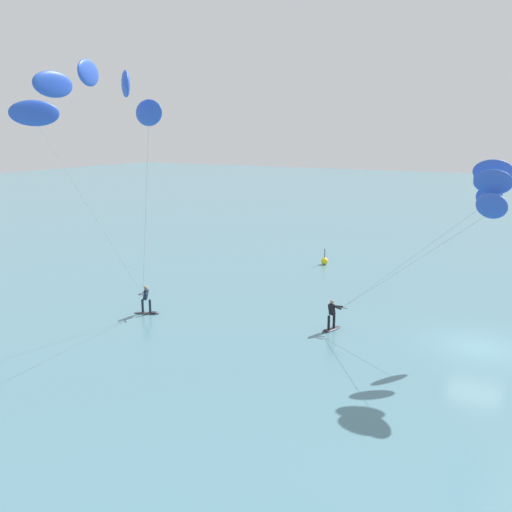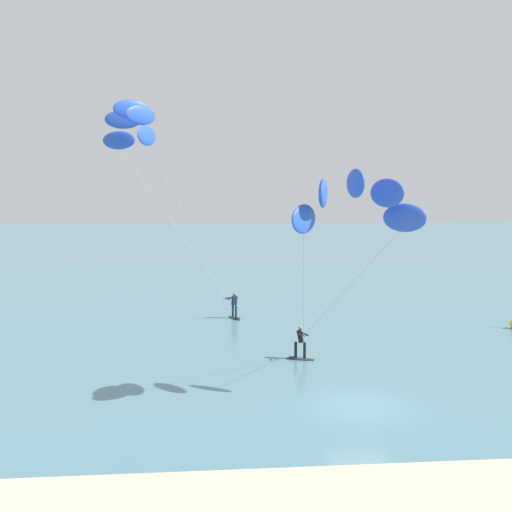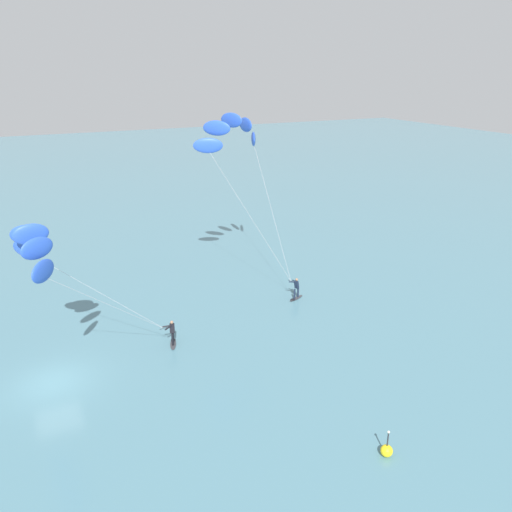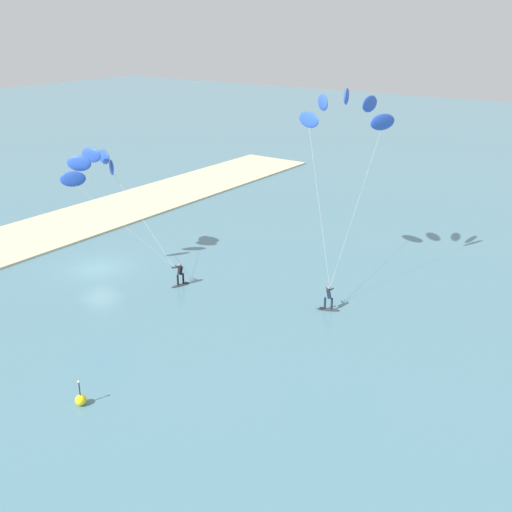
{
  "view_description": "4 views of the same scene",
  "coord_description": "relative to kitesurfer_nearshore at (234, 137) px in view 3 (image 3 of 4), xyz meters",
  "views": [
    {
      "loc": [
        -27.75,
        -2.47,
        10.46
      ],
      "look_at": [
        -1.78,
        11.53,
        3.74
      ],
      "focal_mm": 38.83,
      "sensor_mm": 36.0,
      "label": 1
    },
    {
      "loc": [
        -6.51,
        -25.48,
        8.7
      ],
      "look_at": [
        -2.87,
        12.31,
        4.58
      ],
      "focal_mm": 48.47,
      "sensor_mm": 36.0,
      "label": 2
    },
    {
      "loc": [
        26.69,
        -0.28,
        16.53
      ],
      "look_at": [
        -1.91,
        13.47,
        4.76
      ],
      "focal_mm": 35.76,
      "sensor_mm": 36.0,
      "label": 3
    },
    {
      "loc": [
        28.71,
        34.97,
        17.75
      ],
      "look_at": [
        -2.97,
        12.55,
        2.84
      ],
      "focal_mm": 43.67,
      "sensor_mm": 36.0,
      "label": 4
    }
  ],
  "objects": [
    {
      "name": "kitesurfer_nearshore",
      "position": [
        0.0,
        0.0,
        0.0
      ],
      "size": [
        8.54,
        6.68,
        13.35
      ],
      "color": "#333338",
      "rests_on": "ground"
    },
    {
      "name": "kitesurfer_mid_water",
      "position": [
        9.23,
        -14.91,
        -3.94
      ],
      "size": [
        5.46,
        8.65,
        9.17
      ],
      "color": "#333338",
      "rests_on": "ground"
    },
    {
      "name": "ground_plane",
      "position": [
        9.56,
        -15.27,
        -11.59
      ],
      "size": [
        240.0,
        240.0,
        0.0
      ],
      "primitive_type": "plane",
      "color": "slate"
    },
    {
      "name": "marker_buoy",
      "position": [
        22.14,
        -2.22,
        -11.29
      ],
      "size": [
        0.56,
        0.56,
        1.38
      ],
      "color": "yellow",
      "rests_on": "ground"
    }
  ]
}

